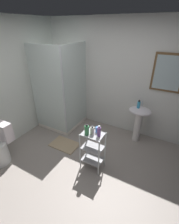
% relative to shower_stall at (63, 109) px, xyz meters
% --- Properties ---
extents(ground_plane, '(4.20, 4.20, 0.02)m').
position_rel_shower_stall_xyz_m(ground_plane, '(1.20, -1.22, -0.47)').
color(ground_plane, gray).
extents(wall_back, '(4.20, 0.14, 2.50)m').
position_rel_shower_stall_xyz_m(wall_back, '(1.21, 0.63, 0.79)').
color(wall_back, silver).
rests_on(wall_back, ground_plane).
extents(shower_stall, '(0.92, 0.92, 2.00)m').
position_rel_shower_stall_xyz_m(shower_stall, '(0.00, 0.00, 0.00)').
color(shower_stall, white).
rests_on(shower_stall, ground_plane).
extents(pedestal_sink, '(0.46, 0.37, 0.81)m').
position_rel_shower_stall_xyz_m(pedestal_sink, '(1.80, 0.30, 0.12)').
color(pedestal_sink, white).
rests_on(pedestal_sink, ground_plane).
extents(sink_faucet, '(0.03, 0.03, 0.10)m').
position_rel_shower_stall_xyz_m(sink_faucet, '(1.80, 0.42, 0.40)').
color(sink_faucet, silver).
rests_on(sink_faucet, pedestal_sink).
extents(storage_cart, '(0.38, 0.28, 0.74)m').
position_rel_shower_stall_xyz_m(storage_cart, '(1.31, -0.88, -0.03)').
color(storage_cart, silver).
rests_on(storage_cart, ground_plane).
extents(hand_soap_bottle, '(0.06, 0.06, 0.17)m').
position_rel_shower_stall_xyz_m(hand_soap_bottle, '(1.75, 0.29, 0.42)').
color(hand_soap_bottle, '#389ED1').
rests_on(hand_soap_bottle, pedestal_sink).
extents(body_wash_bottle_green, '(0.07, 0.07, 0.20)m').
position_rel_shower_stall_xyz_m(body_wash_bottle_green, '(1.23, -0.94, 0.36)').
color(body_wash_bottle_green, '#388F51').
rests_on(body_wash_bottle_green, storage_cart).
extents(lotion_bottle_white, '(0.07, 0.07, 0.15)m').
position_rel_shower_stall_xyz_m(lotion_bottle_white, '(1.30, -0.88, 0.35)').
color(lotion_bottle_white, white).
rests_on(lotion_bottle_white, storage_cart).
extents(conditioner_bottle_purple, '(0.06, 0.06, 0.19)m').
position_rel_shower_stall_xyz_m(conditioner_bottle_purple, '(1.42, -0.88, 0.36)').
color(conditioner_bottle_purple, '#8C55AE').
rests_on(conditioner_bottle_purple, storage_cart).
extents(rinse_cup, '(0.07, 0.07, 0.10)m').
position_rel_shower_stall_xyz_m(rinse_cup, '(1.35, -0.79, 0.32)').
color(rinse_cup, '#3870B2').
rests_on(rinse_cup, storage_cart).
extents(bath_mat, '(0.60, 0.40, 0.02)m').
position_rel_shower_stall_xyz_m(bath_mat, '(0.49, -0.64, -0.45)').
color(bath_mat, tan).
rests_on(bath_mat, ground_plane).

